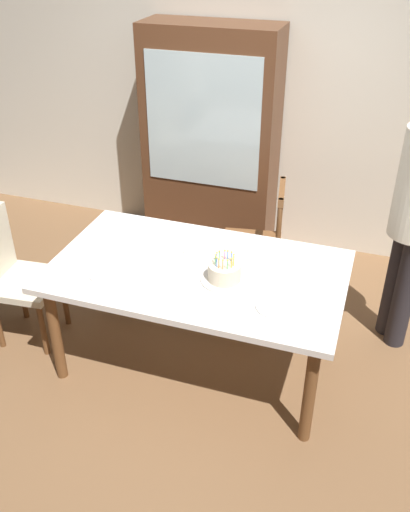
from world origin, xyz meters
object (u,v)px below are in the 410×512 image
Objects in this scene: dining_table at (197,279)px; plate_near_celebrant at (107,274)px; birthday_cake at (224,273)px; chair_spindle_back at (255,246)px; plate_near_guest at (275,307)px; china_cabinet at (211,143)px; plate_far_side at (196,247)px; chair_upholstered at (12,271)px.

dining_table is 0.55m from plate_near_celebrant.
birthday_cake is 0.29× the size of chair_spindle_back.
plate_near_guest is 0.12× the size of china_cabinet.
plate_far_side and plate_near_guest have the same top height.
chair_spindle_back reaches higher than dining_table.
chair_upholstered is at bearing -163.29° from plate_far_side.
chair_upholstered is at bearing -178.01° from birthday_cake.
plate_near_celebrant is 1.30m from chair_spindle_back.
plate_near_guest is at bearing 0.00° from plate_near_celebrant.
dining_table is 8.18× the size of plate_near_guest.
plate_near_celebrant and plate_far_side have the same top height.
plate_near_guest is (0.54, -0.24, 0.08)m from dining_table.
chair_spindle_back reaches higher than plate_far_side.
chair_spindle_back and chair_upholstered have the same top height.
plate_near_celebrant is at bearing -121.18° from chair_spindle_back.
plate_near_guest is (1.03, 0.00, 0.00)m from plate_near_celebrant.
birthday_cake is 0.38m from plate_near_guest.
chair_upholstered is at bearing -117.27° from china_cabinet.
dining_table is 8.18× the size of plate_near_celebrant.
birthday_cake is 0.29× the size of chair_upholstered.
dining_table is 1.64m from china_cabinet.
plate_near_celebrant is 1.81m from china_cabinet.
plate_near_celebrant reaches higher than dining_table.
plate_near_guest is at bearing -25.30° from birthday_cake.
plate_far_side is 0.23× the size of chair_upholstered.
chair_spindle_back is (0.16, 0.85, -0.21)m from dining_table.
chair_spindle_back is 1.75m from chair_upholstered.
birthday_cake reaches higher than plate_far_side.
china_cabinet reaches higher than dining_table.
chair_spindle_back is (-0.38, 1.08, -0.29)m from plate_near_guest.
chair_upholstered reaches higher than birthday_cake.
chair_upholstered is (-1.29, -0.12, -0.13)m from dining_table.
plate_near_guest is 0.23× the size of chair_spindle_back.
plate_near_guest is 1.19m from chair_spindle_back.
plate_near_celebrant is (-0.69, -0.16, -0.05)m from birthday_cake.
china_cabinet reaches higher than chair_upholstered.
plate_far_side is at bearing 143.17° from plate_near_guest.
chair_upholstered is (-1.83, 0.11, -0.22)m from plate_near_guest.
chair_upholstered reaches higher than plate_far_side.
chair_spindle_back is at bearing 79.21° from dining_table.
china_cabinet is at bearing 110.69° from birthday_cake.
chair_spindle_back reaches higher than birthday_cake.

